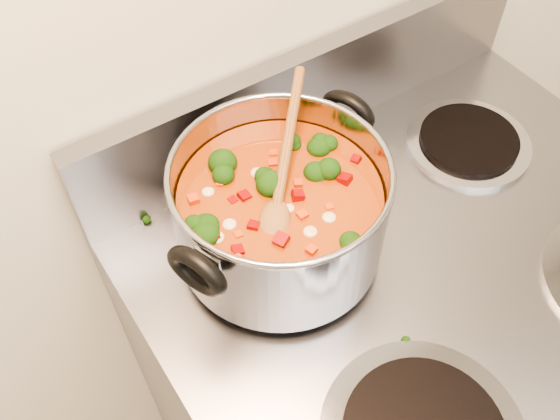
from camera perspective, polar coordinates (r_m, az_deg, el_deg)
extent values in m
cube|color=gray|center=(1.28, 10.75, -16.36)|extent=(0.78, 0.68, 0.92)
cube|color=gray|center=(0.96, 3.17, 10.78)|extent=(0.78, 0.03, 0.16)
cylinder|color=#A5A5AD|center=(0.86, -0.65, -3.71)|extent=(0.19, 0.19, 0.01)
cylinder|color=black|center=(0.85, -0.65, -3.41)|extent=(0.15, 0.15, 0.01)
cylinder|color=#A5A5AD|center=(1.03, 16.82, 5.91)|extent=(0.19, 0.19, 0.01)
cylinder|color=black|center=(1.03, 16.92, 6.22)|extent=(0.15, 0.15, 0.01)
cylinder|color=#9C9DA4|center=(0.79, 0.00, 0.04)|extent=(0.27, 0.27, 0.15)
torus|color=#9C9DA4|center=(0.73, 0.00, 3.56)|extent=(0.27, 0.27, 0.01)
cylinder|color=#8E330C|center=(0.81, 0.00, -0.84)|extent=(0.26, 0.26, 0.11)
torus|color=black|center=(0.68, -7.61, -5.57)|extent=(0.05, 0.08, 0.08)
torus|color=black|center=(0.84, 6.21, 8.90)|extent=(0.05, 0.08, 0.08)
ellipsoid|color=black|center=(0.76, 5.86, 0.99)|extent=(0.04, 0.04, 0.03)
ellipsoid|color=black|center=(0.80, -6.61, 4.40)|extent=(0.04, 0.04, 0.03)
ellipsoid|color=black|center=(0.71, 1.28, -4.57)|extent=(0.04, 0.04, 0.03)
ellipsoid|color=black|center=(0.73, 6.00, -2.15)|extent=(0.04, 0.04, 0.03)
ellipsoid|color=black|center=(0.74, 3.83, -0.64)|extent=(0.04, 0.04, 0.03)
ellipsoid|color=black|center=(0.74, -3.14, -0.52)|extent=(0.04, 0.04, 0.03)
ellipsoid|color=black|center=(0.80, 0.54, 4.82)|extent=(0.04, 0.04, 0.03)
ellipsoid|color=#7D0408|center=(0.71, 4.63, -4.28)|extent=(0.01, 0.01, 0.01)
ellipsoid|color=#7D0408|center=(0.77, 3.91, 1.91)|extent=(0.01, 0.01, 0.01)
ellipsoid|color=#7D0408|center=(0.79, 6.23, 2.96)|extent=(0.01, 0.01, 0.01)
ellipsoid|color=#7D0408|center=(0.79, 6.57, 3.38)|extent=(0.01, 0.01, 0.01)
ellipsoid|color=#7D0408|center=(0.84, -0.23, 7.13)|extent=(0.01, 0.01, 0.01)
ellipsoid|color=#7D0408|center=(0.76, -4.59, 1.32)|extent=(0.01, 0.01, 0.01)
ellipsoid|color=#7D0408|center=(0.74, -6.42, -1.26)|extent=(0.01, 0.01, 0.01)
ellipsoid|color=#7D0408|center=(0.73, -0.62, -1.44)|extent=(0.01, 0.01, 0.01)
ellipsoid|color=#7D0408|center=(0.74, 5.87, -1.08)|extent=(0.01, 0.01, 0.01)
ellipsoid|color=#7D0408|center=(0.82, -2.93, 5.76)|extent=(0.01, 0.01, 0.01)
ellipsoid|color=#C6360B|center=(0.78, -3.96, 2.42)|extent=(0.01, 0.01, 0.01)
ellipsoid|color=#C6360B|center=(0.83, -0.93, 6.71)|extent=(0.01, 0.01, 0.01)
ellipsoid|color=#C6360B|center=(0.79, -6.79, 2.99)|extent=(0.01, 0.01, 0.01)
ellipsoid|color=#C6360B|center=(0.77, -8.35, 0.88)|extent=(0.01, 0.01, 0.01)
ellipsoid|color=#C6360B|center=(0.84, -1.00, 7.53)|extent=(0.01, 0.01, 0.01)
ellipsoid|color=#C6360B|center=(0.75, -1.73, -0.26)|extent=(0.01, 0.01, 0.01)
ellipsoid|color=#C6360B|center=(0.79, -0.43, 3.35)|extent=(0.01, 0.01, 0.01)
ellipsoid|color=#C6360B|center=(0.78, -1.02, 3.26)|extent=(0.01, 0.01, 0.01)
ellipsoid|color=#C6360B|center=(0.74, 3.46, -0.70)|extent=(0.01, 0.01, 0.01)
ellipsoid|color=#C6360B|center=(0.72, -4.36, -3.38)|extent=(0.01, 0.01, 0.01)
ellipsoid|color=#C6360B|center=(0.80, -2.29, 4.52)|extent=(0.01, 0.01, 0.01)
ellipsoid|color=beige|center=(0.79, 2.17, 4.07)|extent=(0.02, 0.02, 0.01)
ellipsoid|color=beige|center=(0.75, 4.94, -0.23)|extent=(0.02, 0.02, 0.01)
ellipsoid|color=beige|center=(0.81, -5.58, 4.75)|extent=(0.02, 0.02, 0.01)
ellipsoid|color=beige|center=(0.75, 4.12, -0.22)|extent=(0.02, 0.02, 0.01)
ellipsoid|color=beige|center=(0.79, 0.21, 3.76)|extent=(0.02, 0.02, 0.01)
ellipsoid|color=beige|center=(0.80, 0.47, 4.52)|extent=(0.02, 0.02, 0.01)
ellipsoid|color=beige|center=(0.76, -6.57, 0.81)|extent=(0.02, 0.02, 0.01)
ellipsoid|color=brown|center=(0.74, -0.55, -1.22)|extent=(0.07, 0.07, 0.03)
cylinder|color=brown|center=(0.78, 0.72, 6.23)|extent=(0.16, 0.17, 0.07)
ellipsoid|color=black|center=(0.75, 0.32, -18.39)|extent=(0.01, 0.01, 0.01)
ellipsoid|color=black|center=(0.81, 10.71, -10.81)|extent=(0.01, 0.01, 0.01)
ellipsoid|color=black|center=(0.81, 9.61, -10.66)|extent=(0.01, 0.01, 0.01)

